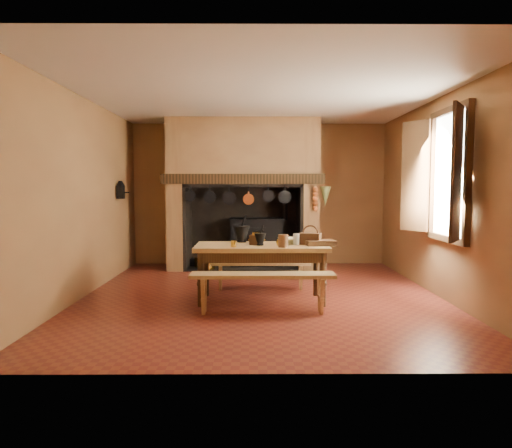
{
  "coord_description": "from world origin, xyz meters",
  "views": [
    {
      "loc": [
        -0.12,
        -6.39,
        1.53
      ],
      "look_at": [
        -0.08,
        0.3,
        1.0
      ],
      "focal_mm": 32.0,
      "sensor_mm": 36.0,
      "label": 1
    }
  ],
  "objects_px": {
    "work_table": "(262,254)",
    "bench_front": "(262,283)",
    "mixing_bowl": "(289,241)",
    "coffee_grinder": "(256,239)",
    "wicker_basket": "(310,238)",
    "iron_range": "(257,241)"
  },
  "relations": [
    {
      "from": "work_table",
      "to": "bench_front",
      "type": "relative_size",
      "value": 1.01
    },
    {
      "from": "bench_front",
      "to": "mixing_bowl",
      "type": "height_order",
      "value": "mixing_bowl"
    },
    {
      "from": "work_table",
      "to": "coffee_grinder",
      "type": "xyz_separation_m",
      "value": [
        -0.08,
        -0.01,
        0.2
      ]
    },
    {
      "from": "work_table",
      "to": "wicker_basket",
      "type": "height_order",
      "value": "wicker_basket"
    },
    {
      "from": "iron_range",
      "to": "coffee_grinder",
      "type": "xyz_separation_m",
      "value": [
        -0.04,
        -2.77,
        0.36
      ]
    },
    {
      "from": "wicker_basket",
      "to": "mixing_bowl",
      "type": "bearing_deg",
      "value": 177.61
    },
    {
      "from": "iron_range",
      "to": "work_table",
      "type": "bearing_deg",
      "value": -89.24
    },
    {
      "from": "coffee_grinder",
      "to": "mixing_bowl",
      "type": "bearing_deg",
      "value": 43.7
    },
    {
      "from": "coffee_grinder",
      "to": "wicker_basket",
      "type": "distance_m",
      "value": 0.74
    },
    {
      "from": "wicker_basket",
      "to": "iron_range",
      "type": "bearing_deg",
      "value": 122.34
    },
    {
      "from": "iron_range",
      "to": "wicker_basket",
      "type": "xyz_separation_m",
      "value": [
        0.7,
        -2.71,
        0.37
      ]
    },
    {
      "from": "work_table",
      "to": "bench_front",
      "type": "height_order",
      "value": "work_table"
    },
    {
      "from": "work_table",
      "to": "bench_front",
      "type": "xyz_separation_m",
      "value": [
        -0.0,
        -0.62,
        -0.28
      ]
    },
    {
      "from": "bench_front",
      "to": "wicker_basket",
      "type": "xyz_separation_m",
      "value": [
        0.66,
        0.66,
        0.48
      ]
    },
    {
      "from": "bench_front",
      "to": "wicker_basket",
      "type": "height_order",
      "value": "wicker_basket"
    },
    {
      "from": "iron_range",
      "to": "mixing_bowl",
      "type": "xyz_separation_m",
      "value": [
        0.42,
        -2.6,
        0.32
      ]
    },
    {
      "from": "work_table",
      "to": "coffee_grinder",
      "type": "relative_size",
      "value": 8.51
    },
    {
      "from": "iron_range",
      "to": "bench_front",
      "type": "height_order",
      "value": "iron_range"
    },
    {
      "from": "iron_range",
      "to": "bench_front",
      "type": "relative_size",
      "value": 0.91
    },
    {
      "from": "iron_range",
      "to": "coffee_grinder",
      "type": "bearing_deg",
      "value": -90.84
    },
    {
      "from": "mixing_bowl",
      "to": "wicker_basket",
      "type": "distance_m",
      "value": 0.3
    },
    {
      "from": "work_table",
      "to": "wicker_basket",
      "type": "distance_m",
      "value": 0.7
    }
  ]
}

